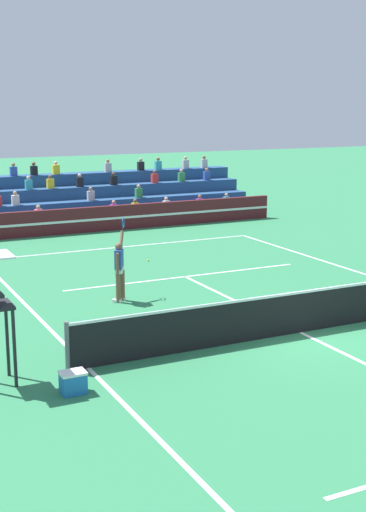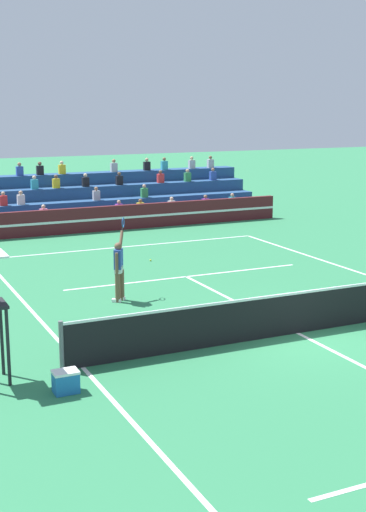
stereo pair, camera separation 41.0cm
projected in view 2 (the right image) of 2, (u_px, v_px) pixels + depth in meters
The scene contains 8 objects.
ground_plane at pixel (297, 333), 17.56m from camera, with size 120.00×120.00×0.00m, color #2D7A4C.
court_lines at pixel (298, 333), 17.56m from camera, with size 11.10×23.90×0.01m.
tennis_net at pixel (298, 312), 17.45m from camera, with size 12.00×0.10×1.10m.
sponsor_banner_wall at pixel (97, 219), 31.31m from camera, with size 18.00×0.26×1.10m.
bleacher_stand at pixel (76, 204), 34.06m from camera, with size 17.82×3.80×2.83m.
tennis_player at pixel (119, 267), 20.23m from camera, with size 0.77×1.09×2.37m.
tennis_ball at pixel (151, 260), 25.54m from camera, with size 0.07×0.07×0.07m, color #C6DB33.
equipment_cooler at pixel (66, 382), 13.92m from camera, with size 0.50×0.38×0.45m.
Camera 2 is at (-9.66, -14.00, 5.57)m, focal length 50.00 mm.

